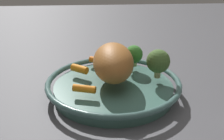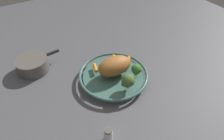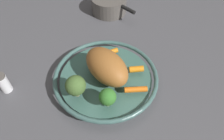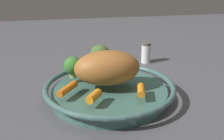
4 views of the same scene
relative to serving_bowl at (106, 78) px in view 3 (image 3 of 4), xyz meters
name	(u,v)px [view 3 (image 3 of 4)]	position (x,y,z in m)	size (l,w,h in m)	color
ground_plane	(106,83)	(0.00, 0.00, -0.02)	(2.41, 2.41, 0.00)	#4C4C51
serving_bowl	(106,78)	(0.00, 0.00, 0.00)	(0.34, 0.34, 0.04)	#3D665B
roast_chicken_piece	(106,67)	(0.00, 0.01, 0.06)	(0.17, 0.10, 0.09)	#9F612B
baby_carrot_near_rim	(136,69)	(-0.09, 0.05, 0.03)	(0.02, 0.02, 0.05)	orange
baby_carrot_right	(110,52)	(-0.07, -0.06, 0.03)	(0.02, 0.02, 0.05)	orange
baby_carrot_left	(136,89)	(-0.03, 0.11, 0.03)	(0.02, 0.02, 0.07)	orange
broccoli_floret_mid	(76,86)	(0.11, 0.01, 0.06)	(0.06, 0.06, 0.07)	tan
broccoli_floret_large	(108,97)	(0.06, 0.09, 0.05)	(0.05, 0.05, 0.06)	#98A866
salt_shaker	(4,83)	(0.27, -0.18, 0.01)	(0.03, 0.03, 0.07)	white
saucepan	(109,5)	(-0.27, -0.32, 0.01)	(0.16, 0.23, 0.07)	#56514C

